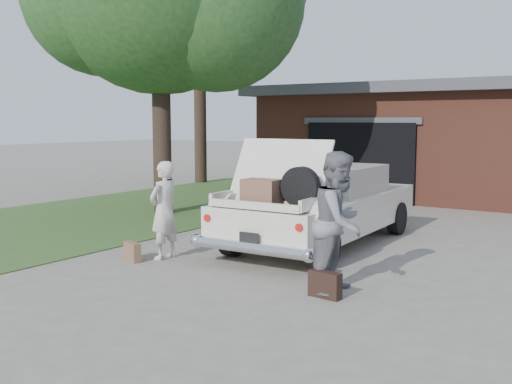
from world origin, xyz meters
The scene contains 8 objects.
ground centered at (0.00, 0.00, 0.00)m, with size 90.00×90.00×0.00m, color gray.
grass_strip centered at (-5.50, 3.00, 0.01)m, with size 6.00×16.00×0.02m, color #2D4C1E.
house centered at (0.98, 11.47, 1.67)m, with size 12.80×7.80×3.30m.
sedan centered at (0.38, 2.16, 0.74)m, with size 2.17×5.10×1.96m.
woman_left centered at (-1.23, -0.27, 0.80)m, with size 0.59×0.39×1.61m, color beige.
woman_right centered at (2.01, -0.41, 0.93)m, with size 0.91×0.71×1.87m, color slate.
suitcase_left centered at (-1.54, -0.70, 0.15)m, with size 0.40×0.13×0.31m, color brown.
suitcase_right centered at (1.98, -0.75, 0.17)m, with size 0.44×0.14×0.34m, color black.
Camera 1 is at (5.44, -7.43, 2.27)m, focal length 42.00 mm.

